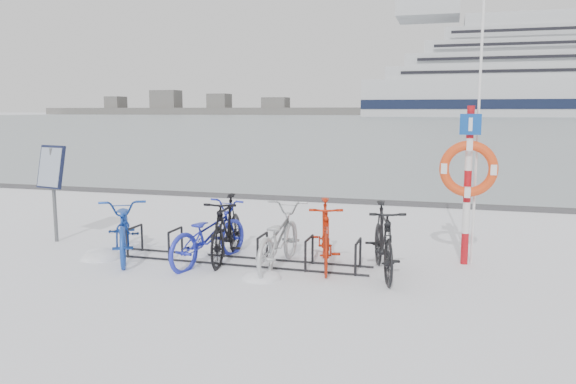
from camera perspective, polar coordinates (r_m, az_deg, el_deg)
The scene contains 14 objects.
ground at distance 8.64m, azimuth -4.89°, elevation -7.12°, with size 900.00×900.00×0.00m, color white.
ice_sheet at distance 162.82m, azimuth 15.04°, elevation 7.23°, with size 400.00×298.00×0.02m, color #94A1A8.
quay_edge at distance 14.17m, azimuth 3.61°, elevation -0.81°, with size 400.00×0.25×0.10m, color #3F3F42.
bike_rack at distance 8.59m, azimuth -4.90°, elevation -5.96°, with size 4.00×0.48×0.46m.
info_board at distance 10.53m, azimuth -22.89°, elevation 1.82°, with size 0.60×0.33×1.70m.
lifebuoy_station at distance 8.61m, azimuth 17.89°, elevation 2.22°, with size 0.83×0.23×4.29m.
shoreline at distance 295.52m, azimuth -9.15°, elevation 8.31°, with size 180.00×12.00×9.50m.
bike_0 at distance 9.19m, azimuth -16.27°, elevation -3.23°, with size 0.68×1.94×1.02m, color #173EA0.
bike_1 at distance 8.60m, azimuth -8.08°, elevation -4.01°, with size 0.63×1.80×0.94m, color #232CB7.
bike_2 at distance 8.71m, azimuth -6.27°, elevation -3.52°, with size 0.49×1.72×1.03m, color black.
bike_3 at distance 8.26m, azimuth -1.02°, elevation -4.40°, with size 0.63×1.82×0.96m, color #ADB1B4.
bike_4 at distance 8.33m, azimuth 3.81°, elevation -4.08°, with size 0.48×1.70×1.02m, color #B42009.
bike_5 at distance 8.01m, azimuth 9.67°, elevation -4.61°, with size 0.49×1.73×1.04m, color black.
snow_drifts at distance 8.84m, azimuth -11.52°, elevation -6.91°, with size 3.76×1.95×0.22m.
Camera 1 is at (2.98, -7.77, 2.30)m, focal length 35.00 mm.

